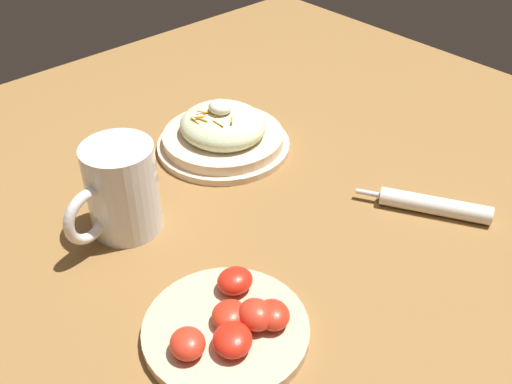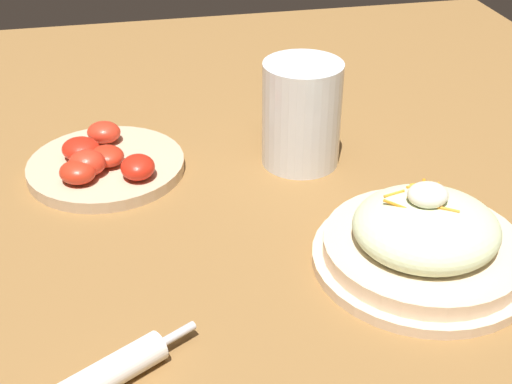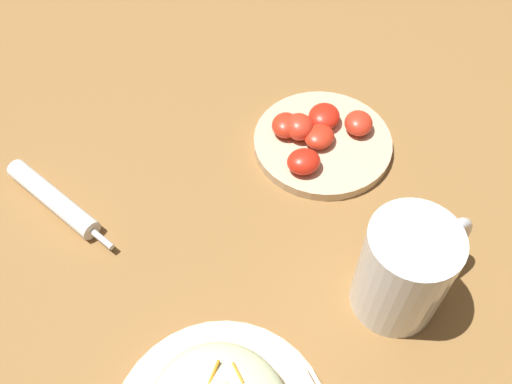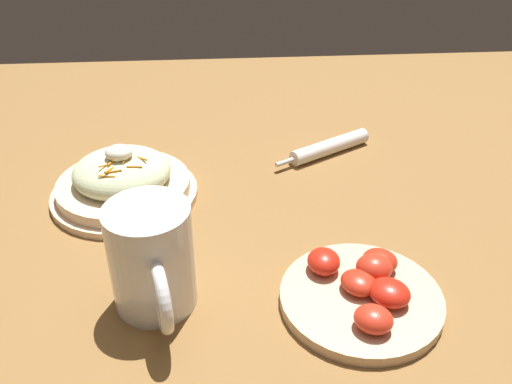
# 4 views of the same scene
# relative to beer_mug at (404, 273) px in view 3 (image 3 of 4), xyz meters

# --- Properties ---
(ground_plane) EXTENTS (1.43, 1.43, 0.00)m
(ground_plane) POSITION_rel_beer_mug_xyz_m (0.17, 0.12, -0.06)
(ground_plane) COLOR olive
(beer_mug) EXTENTS (0.10, 0.15, 0.13)m
(beer_mug) POSITION_rel_beer_mug_xyz_m (0.00, 0.00, 0.00)
(beer_mug) COLOR white
(beer_mug) RESTS_ON ground_plane
(napkin_roll) EXTENTS (0.18, 0.11, 0.03)m
(napkin_roll) POSITION_rel_beer_mug_xyz_m (0.27, 0.34, -0.04)
(napkin_roll) COLOR white
(napkin_roll) RESTS_ON ground_plane
(tomato_plate) EXTENTS (0.19, 0.19, 0.04)m
(tomato_plate) POSITION_rel_beer_mug_xyz_m (0.24, -0.02, -0.04)
(tomato_plate) COLOR #D1B28E
(tomato_plate) RESTS_ON ground_plane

